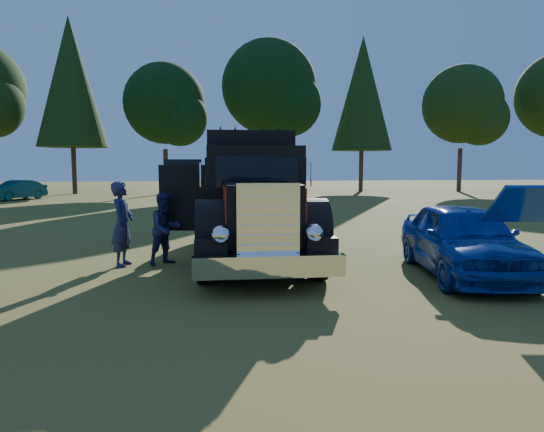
{
  "coord_description": "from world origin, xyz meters",
  "views": [
    {
      "loc": [
        -0.44,
        -8.36,
        2.19
      ],
      "look_at": [
        0.75,
        1.41,
        1.16
      ],
      "focal_mm": 32.0,
      "sensor_mm": 36.0,
      "label": 1
    }
  ],
  "objects_px": {
    "spectator_far": "(165,229)",
    "distant_teal_car": "(16,190)",
    "spectator_near": "(122,224)",
    "hotrod_coupe": "(463,239)",
    "diamond_t_truck": "(252,205)"
  },
  "relations": [
    {
      "from": "spectator_far",
      "to": "distant_teal_car",
      "type": "xyz_separation_m",
      "value": [
        -11.35,
        21.64,
        -0.17
      ]
    },
    {
      "from": "spectator_near",
      "to": "distant_teal_car",
      "type": "height_order",
      "value": "spectator_near"
    },
    {
      "from": "spectator_near",
      "to": "spectator_far",
      "type": "relative_size",
      "value": 1.16
    },
    {
      "from": "hotrod_coupe",
      "to": "distant_teal_car",
      "type": "bearing_deg",
      "value": 126.43
    },
    {
      "from": "spectator_near",
      "to": "spectator_far",
      "type": "bearing_deg",
      "value": -78.01
    },
    {
      "from": "hotrod_coupe",
      "to": "spectator_near",
      "type": "relative_size",
      "value": 2.42
    },
    {
      "from": "diamond_t_truck",
      "to": "distant_teal_car",
      "type": "distance_m",
      "value": 25.22
    },
    {
      "from": "hotrod_coupe",
      "to": "spectator_near",
      "type": "distance_m",
      "value": 7.12
    },
    {
      "from": "diamond_t_truck",
      "to": "hotrod_coupe",
      "type": "relative_size",
      "value": 1.6
    },
    {
      "from": "diamond_t_truck",
      "to": "spectator_far",
      "type": "height_order",
      "value": "diamond_t_truck"
    },
    {
      "from": "spectator_far",
      "to": "hotrod_coupe",
      "type": "bearing_deg",
      "value": -54.12
    },
    {
      "from": "diamond_t_truck",
      "to": "spectator_near",
      "type": "distance_m",
      "value": 2.89
    },
    {
      "from": "diamond_t_truck",
      "to": "spectator_near",
      "type": "bearing_deg",
      "value": -174.6
    },
    {
      "from": "diamond_t_truck",
      "to": "spectator_near",
      "type": "xyz_separation_m",
      "value": [
        -2.86,
        -0.27,
        -0.36
      ]
    },
    {
      "from": "diamond_t_truck",
      "to": "distant_teal_car",
      "type": "relative_size",
      "value": 1.89
    }
  ]
}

